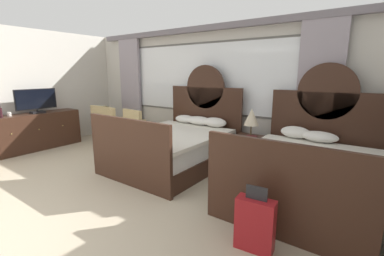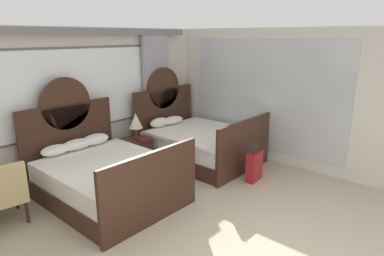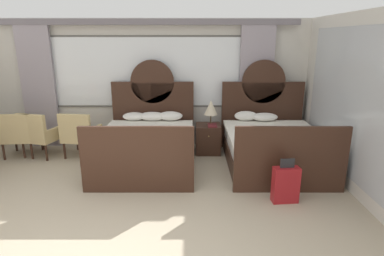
% 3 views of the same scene
% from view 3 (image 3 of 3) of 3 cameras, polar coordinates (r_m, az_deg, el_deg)
% --- Properties ---
extents(wall_back_window, '(6.81, 0.22, 2.70)m').
position_cam_3_polar(wall_back_window, '(6.98, -7.78, 8.38)').
color(wall_back_window, beige).
rests_on(wall_back_window, ground_plane).
extents(wall_right_mirror, '(0.08, 4.93, 2.70)m').
position_cam_3_polar(wall_right_mirror, '(5.15, 29.02, 3.08)').
color(wall_right_mirror, beige).
rests_on(wall_right_mirror, ground_plane).
extents(bed_near_window, '(1.72, 2.20, 1.88)m').
position_cam_3_polar(bed_near_window, '(6.01, -7.77, -2.97)').
color(bed_near_window, '#382116').
rests_on(bed_near_window, ground_plane).
extents(bed_near_mirror, '(1.72, 2.20, 1.88)m').
position_cam_3_polar(bed_near_mirror, '(6.13, 14.24, -3.00)').
color(bed_near_mirror, '#382116').
rests_on(bed_near_mirror, ground_plane).
extents(nightstand_between_beds, '(0.51, 0.53, 0.59)m').
position_cam_3_polar(nightstand_between_beds, '(6.62, 3.04, -1.91)').
color(nightstand_between_beds, '#382116').
rests_on(nightstand_between_beds, ground_plane).
extents(table_lamp_on_nightstand, '(0.27, 0.27, 0.51)m').
position_cam_3_polar(table_lamp_on_nightstand, '(6.46, 3.56, 3.62)').
color(table_lamp_on_nightstand, brown).
rests_on(table_lamp_on_nightstand, nightstand_between_beds).
extents(book_on_nightstand, '(0.18, 0.26, 0.03)m').
position_cam_3_polar(book_on_nightstand, '(6.44, 3.81, 0.46)').
color(book_on_nightstand, maroon).
rests_on(book_on_nightstand, nightstand_between_beds).
extents(armchair_by_window_left, '(0.71, 0.71, 0.92)m').
position_cam_3_polar(armchair_by_window_left, '(6.70, -19.23, -0.89)').
color(armchair_by_window_left, tan).
rests_on(armchair_by_window_left, ground_plane).
extents(armchair_by_window_centre, '(0.78, 0.78, 0.92)m').
position_cam_3_polar(armchair_by_window_centre, '(7.02, -25.47, -0.84)').
color(armchair_by_window_centre, tan).
rests_on(armchair_by_window_centre, ground_plane).
extents(armchair_by_window_right, '(0.68, 0.68, 0.92)m').
position_cam_3_polar(armchair_by_window_right, '(7.19, -28.31, -0.82)').
color(armchair_by_window_right, tan).
rests_on(armchair_by_window_right, ground_plane).
extents(suitcase_on_floor, '(0.39, 0.20, 0.67)m').
position_cam_3_polar(suitcase_on_floor, '(4.86, 16.54, -9.68)').
color(suitcase_on_floor, maroon).
rests_on(suitcase_on_floor, ground_plane).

